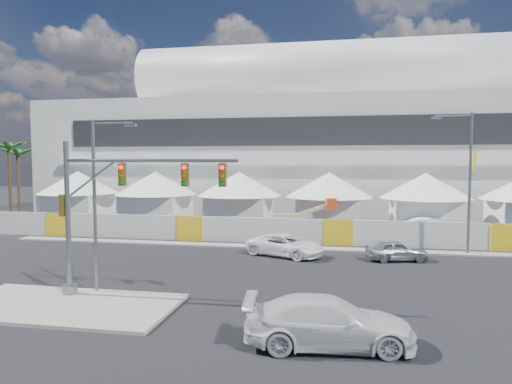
% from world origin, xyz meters
% --- Properties ---
extents(ground, '(160.00, 160.00, 0.00)m').
position_xyz_m(ground, '(0.00, 0.00, 0.00)').
color(ground, black).
rests_on(ground, ground).
extents(median_island, '(10.00, 5.00, 0.15)m').
position_xyz_m(median_island, '(-6.00, -3.00, 0.07)').
color(median_island, gray).
rests_on(median_island, ground).
extents(stadium, '(80.00, 24.80, 21.98)m').
position_xyz_m(stadium, '(8.71, 41.50, 9.45)').
color(stadium, silver).
rests_on(stadium, ground).
extents(tent_row, '(53.40, 8.40, 5.40)m').
position_xyz_m(tent_row, '(0.50, 24.00, 3.15)').
color(tent_row, white).
rests_on(tent_row, ground).
extents(hoarding_fence, '(70.00, 0.25, 2.00)m').
position_xyz_m(hoarding_fence, '(6.00, 14.50, 1.00)').
color(hoarding_fence, silver).
rests_on(hoarding_fence, ground).
extents(palm_cluster, '(10.60, 10.60, 8.55)m').
position_xyz_m(palm_cluster, '(-33.46, 29.50, 6.88)').
color(palm_cluster, '#47331E').
rests_on(palm_cluster, ground).
extents(sedan_silver, '(2.45, 4.21, 1.35)m').
position_xyz_m(sedan_silver, '(9.78, 9.65, 0.67)').
color(sedan_silver, '#AAABAF').
rests_on(sedan_silver, ground).
extents(pickup_curb, '(4.38, 5.93, 1.50)m').
position_xyz_m(pickup_curb, '(2.44, 9.79, 0.75)').
color(pickup_curb, white).
rests_on(pickup_curb, ground).
extents(pickup_near, '(3.10, 6.25, 1.74)m').
position_xyz_m(pickup_near, '(5.79, -5.12, 0.87)').
color(pickup_near, silver).
rests_on(pickup_near, ground).
extents(lot_car_a, '(2.29, 5.17, 1.65)m').
position_xyz_m(lot_car_a, '(13.70, 19.48, 0.83)').
color(lot_car_a, white).
rests_on(lot_car_a, ground).
extents(lot_car_c, '(2.73, 4.82, 1.32)m').
position_xyz_m(lot_car_c, '(-13.20, 18.86, 0.66)').
color(lot_car_c, '#BBBBC0').
rests_on(lot_car_c, ground).
extents(traffic_mast, '(8.74, 0.71, 7.34)m').
position_xyz_m(traffic_mast, '(-4.86, -1.45, 4.18)').
color(traffic_mast, slate).
rests_on(traffic_mast, median_island).
extents(streetlight_median, '(2.32, 0.23, 8.38)m').
position_xyz_m(streetlight_median, '(-5.43, -0.80, 4.96)').
color(streetlight_median, gray).
rests_on(streetlight_median, median_island).
extents(streetlight_curb, '(2.92, 0.66, 9.86)m').
position_xyz_m(streetlight_curb, '(14.67, 12.50, 5.72)').
color(streetlight_curb, slate).
rests_on(streetlight_curb, ground).
extents(boom_lift, '(6.74, 2.09, 3.35)m').
position_xyz_m(boom_lift, '(1.59, 17.27, 0.90)').
color(boom_lift, '#F14716').
rests_on(boom_lift, ground).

